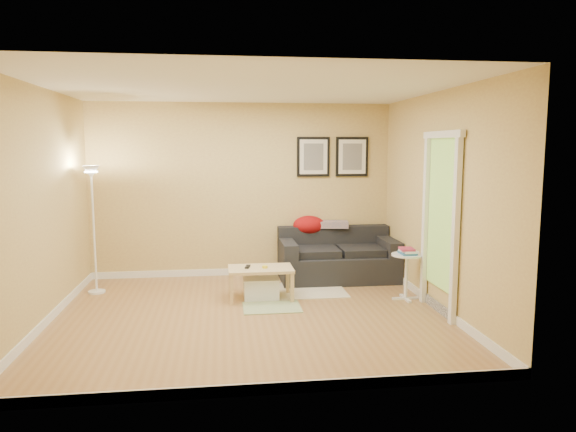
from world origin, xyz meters
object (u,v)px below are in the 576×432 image
object	(u,v)px
sofa	(338,254)
side_table	(406,277)
storage_bin	(261,288)
book_stack	(408,251)
floor_lamp	(94,233)
coffee_table	(261,283)

from	to	relation	value
sofa	side_table	xyz separation A→B (m)	(0.64, -1.12, -0.08)
storage_bin	book_stack	world-z (taller)	book_stack
sofa	book_stack	size ratio (longest dim) A/B	6.83
storage_bin	floor_lamp	xyz separation A→B (m)	(-2.18, 0.57, 0.67)
sofa	coffee_table	size ratio (longest dim) A/B	2.06
book_stack	sofa	bearing A→B (deg)	100.16
storage_bin	sofa	bearing A→B (deg)	35.76
book_stack	floor_lamp	distance (m)	4.12
sofa	storage_bin	world-z (taller)	sofa
storage_bin	book_stack	size ratio (longest dim) A/B	1.84
storage_bin	side_table	distance (m)	1.87
coffee_table	storage_bin	distance (m)	0.07
sofa	storage_bin	size ratio (longest dim) A/B	3.71
floor_lamp	book_stack	bearing A→B (deg)	-11.53
coffee_table	side_table	world-z (taller)	side_table
storage_bin	book_stack	bearing A→B (deg)	-7.85
coffee_table	book_stack	world-z (taller)	book_stack
side_table	coffee_table	bearing A→B (deg)	171.98
coffee_table	storage_bin	xyz separation A→B (m)	(0.00, -0.00, -0.06)
storage_bin	side_table	world-z (taller)	side_table
coffee_table	storage_bin	size ratio (longest dim) A/B	1.80
coffee_table	book_stack	distance (m)	1.92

